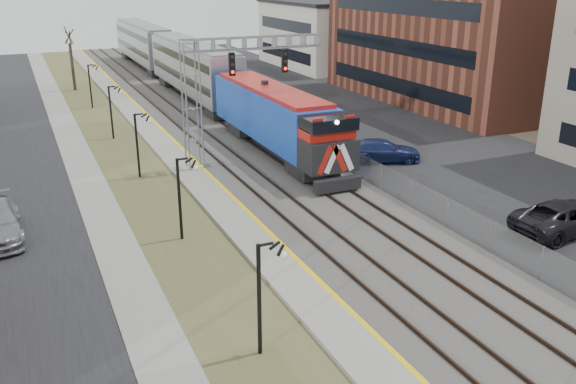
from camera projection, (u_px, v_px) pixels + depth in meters
street_west at (6, 162)px, 40.42m from camera, size 7.00×120.00×0.04m
sidewalk at (76, 154)px, 42.14m from camera, size 2.00×120.00×0.08m
grass_median at (120, 149)px, 43.29m from camera, size 4.00×120.00×0.06m
platform at (162, 143)px, 44.41m from camera, size 2.00×120.00×0.24m
ballast_bed at (227, 136)px, 46.33m from camera, size 8.00×120.00×0.20m
parking_lot at (364, 122)px, 50.96m from camera, size 16.00×120.00×0.04m
platform_edge at (174, 140)px, 44.70m from camera, size 0.24×120.00×0.01m
track_near at (202, 137)px, 45.51m from camera, size 1.58×120.00×0.15m
track_far at (246, 132)px, 46.85m from camera, size 1.58×120.00×0.15m
train at (183, 66)px, 61.51m from camera, size 3.00×63.05×5.33m
signal_gantry at (218, 81)px, 37.38m from camera, size 9.00×1.07×8.15m
lampposts at (178, 198)px, 28.27m from camera, size 0.14×62.14×4.00m
fence at (278, 122)px, 47.70m from camera, size 0.04×120.00×1.60m
buildings_east at (535, 42)px, 50.90m from camera, size 16.00×76.00×15.00m
car_lot_c at (565, 218)px, 29.26m from camera, size 5.72×2.91×1.55m
car_lot_d at (382, 151)px, 40.23m from camera, size 5.41×3.65×1.45m
car_lot_e at (327, 123)px, 47.79m from camera, size 4.56×3.07×1.44m
car_lot_f at (265, 97)px, 57.33m from camera, size 5.17×3.46×1.61m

